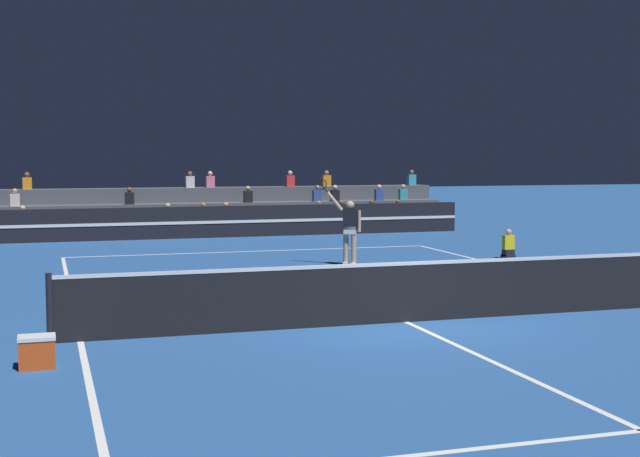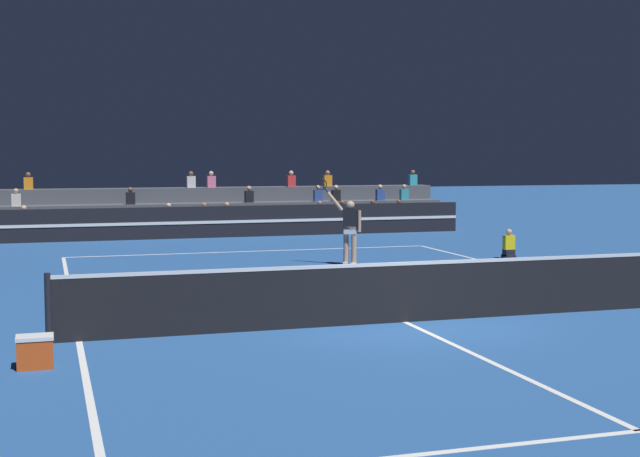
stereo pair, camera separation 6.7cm
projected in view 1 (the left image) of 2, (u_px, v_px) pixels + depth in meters
The scene contains 9 objects.
ground_plane at pixel (406, 322), 15.54m from camera, with size 120.00×120.00×0.00m, color #285699.
court_lines at pixel (406, 322), 15.54m from camera, with size 11.10×23.90×0.01m.
tennis_net at pixel (406, 291), 15.49m from camera, with size 12.00×0.10×1.10m.
sponsor_banner_wall at pixel (221, 222), 31.39m from camera, with size 18.00×0.26×1.10m.
bleacher_stand at pixel (209, 214), 33.79m from camera, with size 18.43×2.85×2.28m.
ball_kid_courtside at pixel (508, 247), 24.90m from camera, with size 0.30×0.36×0.84m.
tennis_player at pixel (349, 229), 23.32m from camera, with size 1.14×0.72×2.36m.
tennis_ball at pixel (144, 312), 16.30m from camera, with size 0.07×0.07×0.07m, color #C6DB33.
equipment_cooler at pixel (37, 352), 12.18m from camera, with size 0.50×0.38×0.45m.
Camera 1 is at (-6.01, -14.20, 2.92)m, focal length 50.00 mm.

